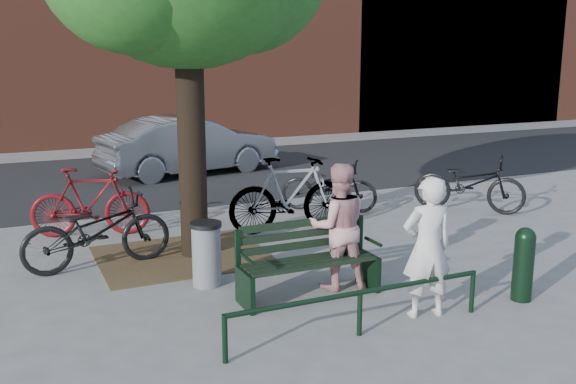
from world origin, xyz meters
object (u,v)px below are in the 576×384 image
person_right (338,227)px  bollard (524,262)px  litter_bin (206,254)px  parked_car (189,145)px  park_bench (307,258)px  person_left (427,247)px  bicycle_c (329,186)px

person_right → bollard: (1.83, -1.30, -0.32)m
litter_bin → parked_car: 7.84m
park_bench → litter_bin: (-1.02, 0.84, -0.06)m
park_bench → person_left: 1.51m
person_right → bollard: person_right is taller
person_right → bollard: 2.27m
bicycle_c → person_right: bearing=-168.8°
person_left → litter_bin: size_ratio=1.94×
litter_bin → bicycle_c: 4.36m
person_right → bicycle_c: 4.06m
park_bench → person_right: person_right is taller
park_bench → litter_bin: bearing=140.4°
park_bench → parked_car: parked_car is taller
bollard → litter_bin: (-3.32, 2.07, -0.06)m
park_bench → person_right: (0.47, 0.07, 0.33)m
parked_car → person_right: bearing=166.1°
bicycle_c → park_bench: bearing=-174.0°
bollard → litter_bin: bollard is taller
park_bench → litter_bin: park_bench is taller
park_bench → parked_car: (0.92, 8.43, 0.24)m
person_left → bicycle_c: (1.33, 4.82, -0.33)m
bollard → bicycle_c: bicycle_c is taller
person_left → parked_car: person_left is taller
person_right → parked_car: person_right is taller
park_bench → parked_car: size_ratio=0.40×
person_left → bicycle_c: bearing=-94.4°
bollard → parked_car: size_ratio=0.21×
bicycle_c → parked_car: 4.93m
person_left → bicycle_c: size_ratio=0.89×
person_left → parked_car: bearing=-78.9°
park_bench → bicycle_c: size_ratio=0.95×
bollard → bicycle_c: bearing=90.3°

